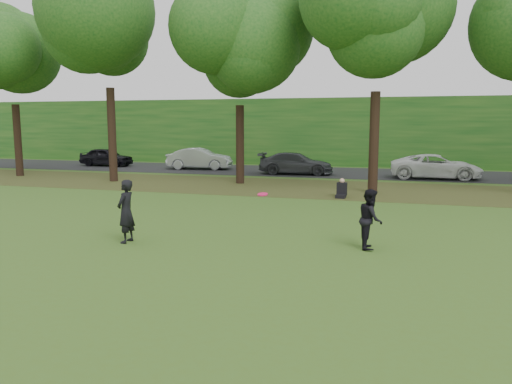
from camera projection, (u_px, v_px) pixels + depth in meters
ground at (180, 252)px, 12.61m from camera, size 120.00×120.00×0.00m
leaf_litter at (291, 187)px, 24.95m from camera, size 60.00×7.00×0.01m
street at (318, 172)px, 32.54m from camera, size 70.00×7.00×0.02m
far_hedge at (332, 132)px, 37.89m from camera, size 70.00×3.00×5.00m
player_left at (126, 211)px, 13.48m from camera, size 0.41×0.63×1.72m
player_right at (370, 219)px, 12.84m from camera, size 0.67×0.82×1.56m
parked_cars at (328, 163)px, 31.03m from camera, size 34.02×3.90×1.47m
frisbee at (263, 194)px, 12.86m from camera, size 0.31×0.31×0.08m
seated_person at (342, 190)px, 21.63m from camera, size 0.43×0.74×0.83m
tree_line at (286, 25)px, 23.89m from camera, size 55.30×7.90×12.31m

